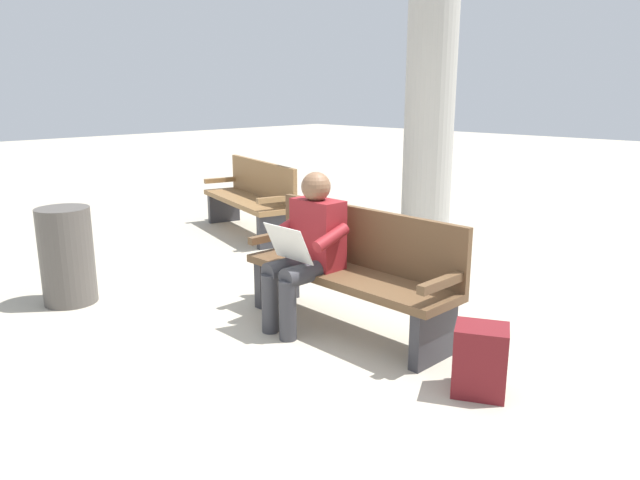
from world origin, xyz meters
TOP-DOWN VIEW (x-y plane):
  - ground_plane at (0.00, 0.00)m, footprint 40.00×40.00m
  - bench_near at (-0.00, -0.07)m, footprint 1.81×0.53m
  - person_seated at (0.26, 0.16)m, footprint 0.58×0.58m
  - backpack at (-1.23, 0.18)m, footprint 0.39×0.38m
  - bench_far at (2.95, -1.52)m, footprint 1.86×0.94m
  - support_pillar at (1.29, -2.91)m, footprint 0.59×0.59m
  - trash_bin at (2.07, 1.21)m, footprint 0.44×0.44m

SIDE VIEW (x-z plane):
  - ground_plane at x=0.00m, z-range 0.00..0.00m
  - backpack at x=-1.23m, z-range 0.00..0.42m
  - trash_bin at x=2.07m, z-range 0.00..0.82m
  - bench_near at x=0.00m, z-range 0.01..0.91m
  - bench_far at x=2.95m, z-range 0.01..0.91m
  - person_seated at x=0.26m, z-range 0.04..1.22m
  - support_pillar at x=1.29m, z-range 0.00..4.15m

